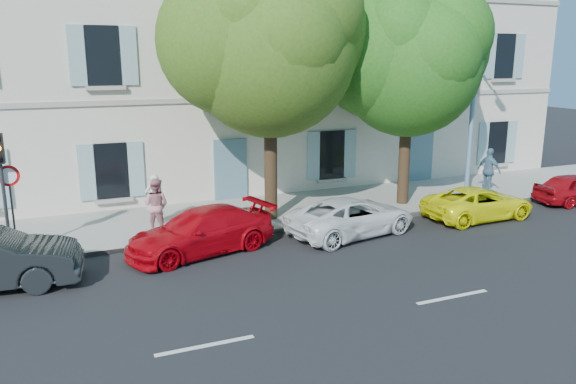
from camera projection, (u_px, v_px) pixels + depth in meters
name	position (u px, v px, depth m)	size (l,w,h in m)	color
ground	(366.00, 246.00, 16.90)	(90.00, 90.00, 0.00)	black
sidewalk	(305.00, 208.00, 20.87)	(36.00, 4.50, 0.15)	#A09E96
kerb	(332.00, 224.00, 18.92)	(36.00, 0.16, 0.16)	#9E998E
building	(252.00, 47.00, 24.65)	(28.00, 7.00, 12.00)	beige
car_red_coupe	(201.00, 231.00, 16.20)	(1.80, 4.44, 1.29)	#B6050F
car_white_coupe	(351.00, 216.00, 17.87)	(2.01, 4.35, 1.21)	white
car_yellow_supercar	(478.00, 203.00, 19.68)	(1.87, 4.05, 1.13)	#FFFA0A
tree_left	(270.00, 51.00, 18.04)	(5.60, 5.60, 8.68)	#3A2819
tree_right	(409.00, 65.00, 20.17)	(5.18, 5.18, 7.99)	#3A2819
traffic_light	(1.00, 169.00, 14.98)	(0.29, 0.39, 3.45)	#383A3D
road_sign	(10.00, 190.00, 15.41)	(0.59, 0.10, 2.54)	#383A3D
street_lamp	(478.00, 73.00, 20.11)	(0.28, 1.82, 8.56)	#7293BF
pedestrian_a	(155.00, 199.00, 18.43)	(0.62, 0.40, 1.69)	silver
pedestrian_b	(156.00, 205.00, 17.61)	(0.84, 0.66, 1.73)	#C37D83
pedestrian_c	(489.00, 170.00, 22.80)	(1.07, 0.45, 1.83)	slate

